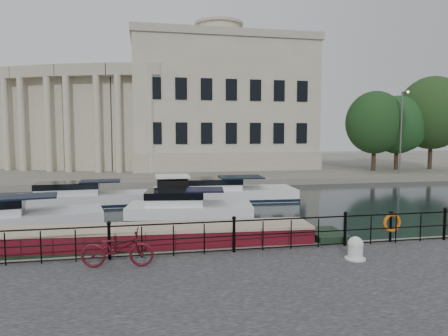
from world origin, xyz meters
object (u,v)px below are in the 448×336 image
Objects in this scene: mooring_bollard at (355,249)px; harbour_hut at (173,195)px; life_ring_post at (392,223)px; bicycle at (118,248)px; narrowboat at (149,249)px.

harbour_hut is at bearing 112.68° from mooring_bollard.
life_ring_post is at bearing -54.09° from harbour_hut.
mooring_bollard is 0.65× the size of life_ring_post.
bicycle is 0.81× the size of harbour_hut.
harbour_hut reaches higher than life_ring_post.
narrowboat is 8.90m from harbour_hut.
life_ring_post reaches higher than narrowboat.
harbour_hut is (-4.91, 11.76, 0.06)m from mooring_bollard.
bicycle is at bearing -174.98° from life_ring_post.
bicycle is at bearing 174.38° from mooring_bollard.
narrowboat is (-8.66, 1.44, -0.89)m from life_ring_post.
life_ring_post is at bearing -5.95° from narrowboat.
narrowboat is (-6.35, 3.00, -0.52)m from mooring_bollard.
life_ring_post is 8.82m from narrowboat.
bicycle is 9.61m from life_ring_post.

